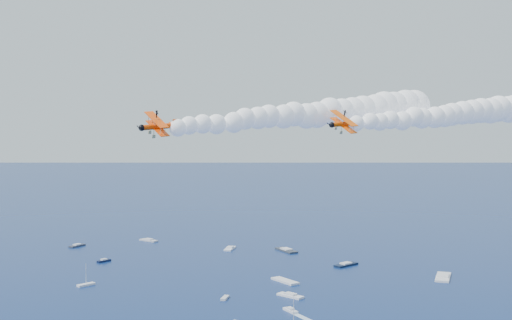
# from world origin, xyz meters

# --- Properties ---
(biplane_lead) EXTENTS (9.99, 10.39, 7.25)m
(biplane_lead) POSITION_xyz_m (15.01, 19.06, 56.53)
(biplane_lead) COLOR #FF5805
(biplane_trail) EXTENTS (10.46, 10.90, 7.31)m
(biplane_trail) POSITION_xyz_m (-14.48, 3.06, 56.07)
(biplane_trail) COLOR #FF4905
(smoke_trail_lead) EXTENTS (61.20, 59.87, 10.94)m
(smoke_trail_lead) POSITION_xyz_m (37.70, 37.12, 58.73)
(smoke_trail_lead) COLOR white
(smoke_trail_trail) EXTENTS (61.21, 60.09, 10.94)m
(smoke_trail_trail) POSITION_xyz_m (8.04, 21.34, 58.27)
(smoke_trail_trail) COLOR white
(spectator_boats) EXTENTS (217.99, 172.40, 0.70)m
(spectator_boats) POSITION_xyz_m (-10.78, 124.97, 0.35)
(spectator_boats) COLOR white
(spectator_boats) RESTS_ON ground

